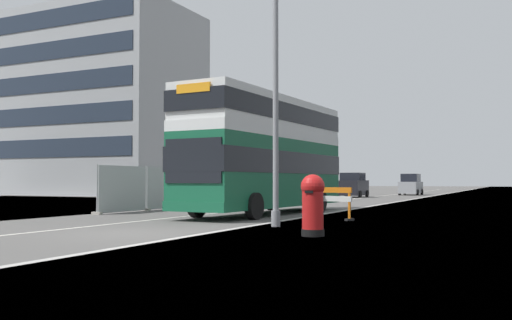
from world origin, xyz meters
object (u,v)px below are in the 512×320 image
object	(u,v)px
car_oncoming_near	(315,186)
car_receding_mid	(353,186)
double_decker_bus	(266,153)
red_pillar_postbox	(313,202)
lamppost_foreground	(276,105)
roadworks_barrier	(330,199)
car_receding_far	(411,185)

from	to	relation	value
car_oncoming_near	car_receding_mid	world-z (taller)	car_oncoming_near
double_decker_bus	red_pillar_postbox	bearing A→B (deg)	-58.35
lamppost_foreground	roadworks_barrier	bearing A→B (deg)	81.54
double_decker_bus	car_receding_far	world-z (taller)	double_decker_bus
car_receding_far	red_pillar_postbox	bearing A→B (deg)	-83.00
roadworks_barrier	car_oncoming_near	xyz separation A→B (m)	(-7.17, 18.43, 0.27)
red_pillar_postbox	roadworks_barrier	size ratio (longest dim) A/B	0.87
double_decker_bus	lamppost_foreground	distance (m)	6.76
car_receding_far	car_receding_mid	bearing A→B (deg)	-107.54
car_receding_far	double_decker_bus	bearing A→B (deg)	-89.52
double_decker_bus	roadworks_barrier	size ratio (longest dim) A/B	6.08
lamppost_foreground	car_receding_far	world-z (taller)	lamppost_foreground
roadworks_barrier	double_decker_bus	bearing A→B (deg)	148.74
red_pillar_postbox	car_oncoming_near	distance (m)	26.03
car_oncoming_near	roadworks_barrier	bearing A→B (deg)	-68.73
car_oncoming_near	red_pillar_postbox	bearing A→B (deg)	-70.49
lamppost_foreground	car_receding_far	size ratio (longest dim) A/B	1.93
lamppost_foreground	car_receding_mid	distance (m)	32.46
red_pillar_postbox	car_receding_mid	world-z (taller)	car_receding_mid
roadworks_barrier	car_oncoming_near	bearing A→B (deg)	111.27
double_decker_bus	roadworks_barrier	world-z (taller)	double_decker_bus
car_receding_mid	double_decker_bus	bearing A→B (deg)	-82.35
double_decker_bus	red_pillar_postbox	world-z (taller)	double_decker_bus
double_decker_bus	car_receding_mid	world-z (taller)	double_decker_bus
car_oncoming_near	car_receding_far	world-z (taller)	car_oncoming_near
double_decker_bus	car_receding_far	size ratio (longest dim) A/B	2.66
car_oncoming_near	car_receding_mid	bearing A→B (deg)	89.23
lamppost_foreground	car_oncoming_near	bearing A→B (deg)	106.61
roadworks_barrier	car_receding_mid	world-z (taller)	car_receding_mid
car_oncoming_near	lamppost_foreground	bearing A→B (deg)	-73.39
roadworks_barrier	car_receding_far	world-z (taller)	car_receding_far
car_oncoming_near	car_receding_far	size ratio (longest dim) A/B	0.98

